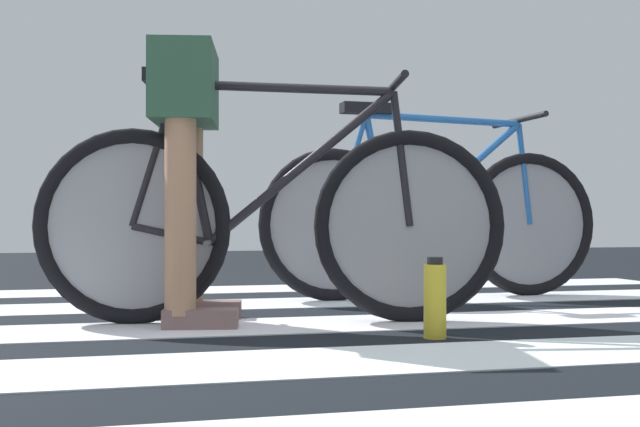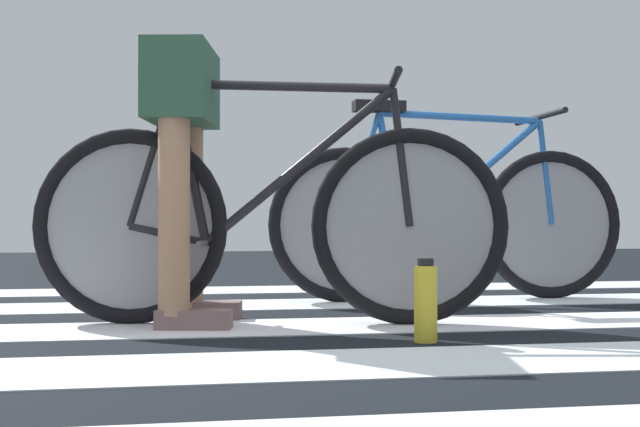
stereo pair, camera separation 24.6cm
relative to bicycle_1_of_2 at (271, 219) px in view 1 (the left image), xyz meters
name	(u,v)px [view 1 (the left image)]	position (x,y,z in m)	size (l,w,h in m)	color
ground	(253,335)	(-0.10, -0.20, -0.40)	(18.00, 14.00, 0.02)	black
crosswalk_markings	(281,342)	(-0.05, -0.46, -0.38)	(5.45, 4.25, 0.00)	silver
bicycle_1_of_2	(271,219)	(0.00, 0.00, 0.00)	(1.72, 0.55, 0.93)	black
cyclist_1_of_2	(186,145)	(-0.31, 0.06, 0.27)	(0.38, 0.44, 1.01)	#A87A5B
bicycle_2_of_2	(434,219)	(0.93, 0.73, 0.00)	(1.74, 0.52, 0.93)	black
water_bottle	(435,299)	(0.45, -0.49, -0.26)	(0.07, 0.07, 0.26)	gold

